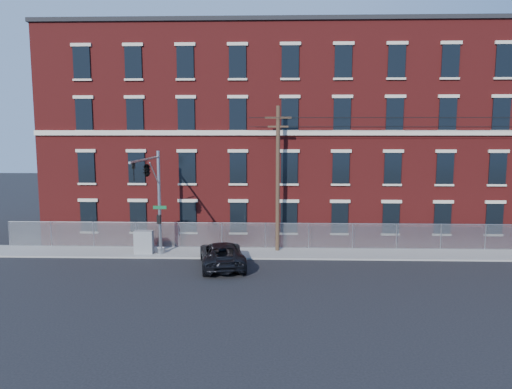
{
  "coord_description": "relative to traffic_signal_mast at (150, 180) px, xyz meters",
  "views": [
    {
      "loc": [
        1.54,
        -27.2,
        8.32
      ],
      "look_at": [
        0.55,
        4.0,
        4.27
      ],
      "focal_mm": 33.57,
      "sensor_mm": 36.0,
      "label": 1
    }
  ],
  "objects": [
    {
      "name": "ground",
      "position": [
        6.0,
        -2.18,
        -5.39
      ],
      "size": [
        140.0,
        140.0,
        0.0
      ],
      "primitive_type": "plane",
      "color": "black",
      "rests_on": "ground"
    },
    {
      "name": "sidewalk",
      "position": [
        18.0,
        2.82,
        -5.33
      ],
      "size": [
        65.0,
        3.0,
        0.12
      ],
      "primitive_type": "cube",
      "color": "gray",
      "rests_on": "ground"
    },
    {
      "name": "mill_building",
      "position": [
        18.0,
        11.75,
        2.76
      ],
      "size": [
        55.3,
        14.32,
        16.3
      ],
      "color": "maroon",
      "rests_on": "ground"
    },
    {
      "name": "chain_link_fence",
      "position": [
        18.0,
        4.12,
        -4.33
      ],
      "size": [
        59.06,
        0.06,
        1.85
      ],
      "color": "#A5A8AD",
      "rests_on": "ground"
    },
    {
      "name": "traffic_signal_mast",
      "position": [
        0.0,
        0.0,
        0.0
      ],
      "size": [
        0.9,
        6.75,
        7.0
      ],
      "color": "#9EA0A5",
      "rests_on": "ground"
    },
    {
      "name": "utility_pole_near",
      "position": [
        8.0,
        3.42,
        -0.05
      ],
      "size": [
        1.8,
        0.28,
        10.0
      ],
      "color": "#473423",
      "rests_on": "ground"
    },
    {
      "name": "pickup_truck",
      "position": [
        4.49,
        -0.39,
        -4.61
      ],
      "size": [
        3.53,
        5.97,
        1.56
      ],
      "primitive_type": "imported",
      "rotation": [
        0.0,
        0.0,
        3.32
      ],
      "color": "black",
      "rests_on": "ground"
    },
    {
      "name": "utility_cabinet",
      "position": [
        -1.12,
        2.26,
        -4.48
      ],
      "size": [
        1.27,
        0.65,
        1.57
      ],
      "primitive_type": "cube",
      "rotation": [
        0.0,
        0.0,
        0.02
      ],
      "color": "gray",
      "rests_on": "sidewalk"
    }
  ]
}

